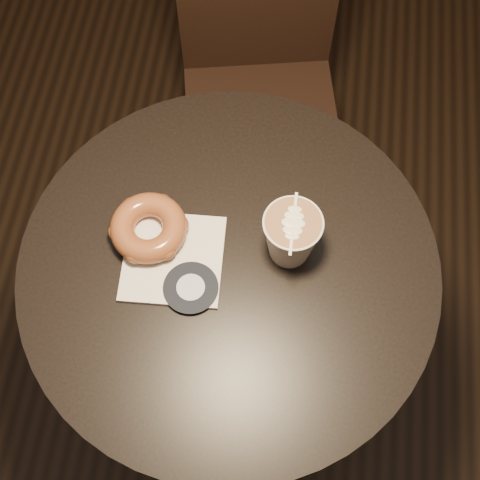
# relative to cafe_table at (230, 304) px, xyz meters

# --- Properties ---
(cafe_table) EXTENTS (0.70, 0.70, 0.75)m
(cafe_table) POSITION_rel_cafe_table_xyz_m (0.00, 0.00, 0.00)
(cafe_table) COLOR black
(cafe_table) RESTS_ON ground
(chair) EXTENTS (0.43, 0.43, 0.92)m
(chair) POSITION_rel_cafe_table_xyz_m (-0.01, 0.62, -0.04)
(chair) COLOR black
(chair) RESTS_ON ground
(pastry_bag) EXTENTS (0.17, 0.17, 0.01)m
(pastry_bag) POSITION_rel_cafe_table_xyz_m (-0.09, -0.00, 0.20)
(pastry_bag) COLOR silver
(pastry_bag) RESTS_ON cafe_table
(doughnut) EXTENTS (0.13, 0.13, 0.04)m
(doughnut) POSITION_rel_cafe_table_xyz_m (-0.14, 0.04, 0.23)
(doughnut) COLOR brown
(doughnut) RESTS_ON pastry_bag
(latte_cup) EXTENTS (0.10, 0.10, 0.11)m
(latte_cup) POSITION_rel_cafe_table_xyz_m (0.10, 0.04, 0.25)
(latte_cup) COLOR silver
(latte_cup) RESTS_ON cafe_table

